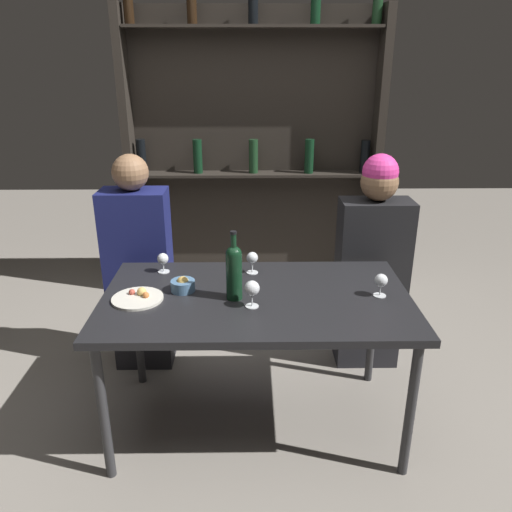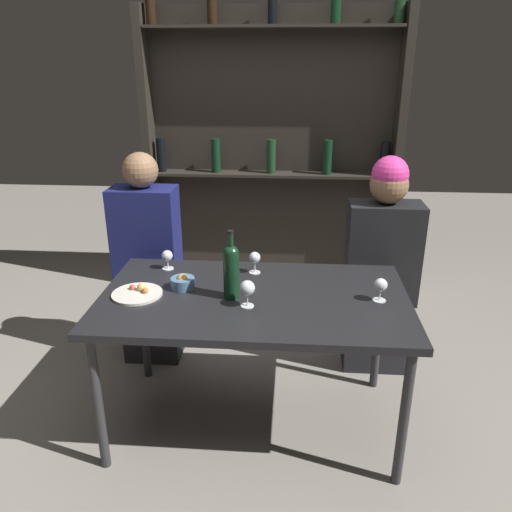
{
  "view_description": "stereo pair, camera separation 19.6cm",
  "coord_description": "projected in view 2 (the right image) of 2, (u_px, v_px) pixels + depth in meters",
  "views": [
    {
      "loc": [
        -0.03,
        -2.1,
        1.76
      ],
      "look_at": [
        0.0,
        0.12,
        0.88
      ],
      "focal_mm": 35.0,
      "sensor_mm": 36.0,
      "label": 1
    },
    {
      "loc": [
        0.17,
        -2.1,
        1.76
      ],
      "look_at": [
        0.0,
        0.12,
        0.88
      ],
      "focal_mm": 35.0,
      "sensor_mm": 36.0,
      "label": 2
    }
  ],
  "objects": [
    {
      "name": "wine_glass_3",
      "position": [
        167.0,
        257.0,
        2.61
      ],
      "size": [
        0.06,
        0.06,
        0.1
      ],
      "color": "silver",
      "rests_on": "dining_table"
    },
    {
      "name": "wine_rack_wall",
      "position": [
        271.0,
        150.0,
        3.75
      ],
      "size": [
        1.9,
        0.21,
        2.23
      ],
      "color": "#28231E",
      "rests_on": "ground_plane"
    },
    {
      "name": "wine_bottle",
      "position": [
        231.0,
        269.0,
        2.27
      ],
      "size": [
        0.07,
        0.07,
        0.33
      ],
      "color": "black",
      "rests_on": "dining_table"
    },
    {
      "name": "wine_glass_1",
      "position": [
        255.0,
        259.0,
        2.56
      ],
      "size": [
        0.06,
        0.06,
        0.11
      ],
      "color": "silver",
      "rests_on": "dining_table"
    },
    {
      "name": "seated_person_right",
      "position": [
        381.0,
        271.0,
        2.86
      ],
      "size": [
        0.41,
        0.22,
        1.29
      ],
      "color": "#26262B",
      "rests_on": "ground_plane"
    },
    {
      "name": "wine_glass_0",
      "position": [
        247.0,
        289.0,
        2.2
      ],
      "size": [
        0.07,
        0.07,
        0.13
      ],
      "color": "silver",
      "rests_on": "dining_table"
    },
    {
      "name": "food_plate_0",
      "position": [
        138.0,
        293.0,
        2.34
      ],
      "size": [
        0.24,
        0.24,
        0.05
      ],
      "color": "silver",
      "rests_on": "dining_table"
    },
    {
      "name": "snack_bowl",
      "position": [
        183.0,
        282.0,
        2.4
      ],
      "size": [
        0.11,
        0.11,
        0.07
      ],
      "color": "#4C7299",
      "rests_on": "dining_table"
    },
    {
      "name": "dining_table",
      "position": [
        254.0,
        306.0,
        2.36
      ],
      "size": [
        1.44,
        0.83,
        0.73
      ],
      "color": "black",
      "rests_on": "ground_plane"
    },
    {
      "name": "seated_person_left",
      "position": [
        148.0,
        266.0,
        2.96
      ],
      "size": [
        0.37,
        0.22,
        1.29
      ],
      "color": "#26262B",
      "rests_on": "ground_plane"
    },
    {
      "name": "wine_glass_2",
      "position": [
        381.0,
        286.0,
        2.26
      ],
      "size": [
        0.06,
        0.06,
        0.11
      ],
      "color": "silver",
      "rests_on": "dining_table"
    },
    {
      "name": "ground_plane",
      "position": [
        254.0,
        420.0,
        2.6
      ],
      "size": [
        10.0,
        10.0,
        0.0
      ],
      "primitive_type": "plane",
      "color": "gray"
    }
  ]
}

